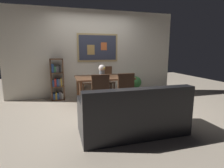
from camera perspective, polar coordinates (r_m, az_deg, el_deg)
The scene contains 12 objects.
ground_plane at distance 4.35m, azimuth -1.55°, elevation -8.17°, with size 12.00×12.00×0.00m, color tan.
wall_back_with_painting at distance 5.63m, azimuth -5.63°, elevation 9.60°, with size 5.20×0.14×2.60m.
dining_table at distance 4.76m, azimuth -2.71°, elevation 1.30°, with size 1.46×0.95×0.72m.
dining_chair_far_left at distance 5.55m, azimuth -7.72°, elevation 1.58°, with size 0.40×0.41×0.91m.
dining_chair_far_right at distance 5.61m, azimuth -1.68°, elevation 1.77°, with size 0.40×0.41×0.91m.
dining_chair_near_left at distance 3.90m, azimuth -3.93°, elevation -2.21°, with size 0.40×0.41×0.91m.
dining_chair_near_right at distance 4.10m, azimuth 4.01°, elevation -1.59°, with size 0.40×0.41×0.91m.
leather_couch at distance 3.11m, azimuth 6.79°, elevation -10.06°, with size 1.80×0.84×0.84m.
bookshelf at distance 5.32m, azimuth -17.04°, elevation 0.91°, with size 0.36×0.28×1.18m.
potted_ivy at distance 5.89m, azimuth 7.50°, elevation 0.04°, with size 0.38×0.38×0.57m.
flower_vase at distance 4.71m, azimuth -3.23°, elevation 4.50°, with size 0.18×0.19×0.32m.
tv_remote at distance 4.94m, azimuth 3.09°, elevation 2.82°, with size 0.15×0.13×0.02m.
Camera 1 is at (-1.04, -3.99, 1.41)m, focal length 28.66 mm.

